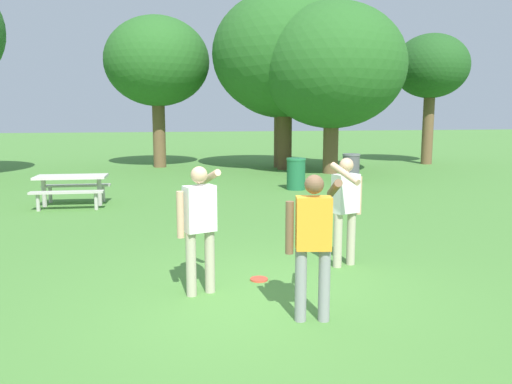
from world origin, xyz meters
TOP-DOWN VIEW (x-y plane):
  - ground_plane at (0.00, 0.00)m, footprint 120.00×120.00m
  - person_thrower at (-0.69, 0.36)m, footprint 0.58×0.79m
  - person_catcher at (1.57, 1.11)m, footprint 0.58×0.79m
  - person_bystander at (0.43, -0.75)m, footprint 0.71×0.65m
  - frisbee at (0.15, 0.72)m, footprint 0.24×0.24m
  - picnic_table_near at (-3.17, 7.27)m, footprint 1.79×1.53m
  - trash_can_beside_table at (3.09, 8.80)m, footprint 0.59×0.59m
  - trash_can_further_along at (5.35, 9.98)m, footprint 0.59×0.59m
  - tree_broad_center at (-0.78, 16.39)m, footprint 4.38×4.38m
  - tree_far_right at (4.24, 14.37)m, footprint 5.87×5.87m
  - tree_slender_mid at (4.30, 15.27)m, footprint 4.76×4.76m
  - tree_back_left at (5.62, 12.67)m, footprint 5.51×5.51m
  - tree_back_right at (11.23, 15.23)m, footprint 3.33×3.33m

SIDE VIEW (x-z plane):
  - ground_plane at x=0.00m, z-range 0.00..0.00m
  - frisbee at x=0.15m, z-range 0.00..0.03m
  - trash_can_beside_table at x=3.09m, z-range 0.00..0.96m
  - trash_can_further_along at x=5.35m, z-range 0.00..0.96m
  - picnic_table_near at x=-3.17m, z-range 0.18..0.95m
  - person_thrower at x=-0.69m, z-range 0.14..1.78m
  - person_catcher at x=1.57m, z-range 0.14..1.78m
  - person_bystander at x=0.43m, z-range 0.14..1.78m
  - tree_back_left at x=5.62m, z-range 0.85..7.26m
  - tree_slender_mid at x=4.30m, z-range 1.03..7.19m
  - tree_back_right at x=11.23m, z-range 1.42..7.23m
  - tree_broad_center at x=-0.78m, z-range 1.26..7.58m
  - tree_far_right at x=4.24m, z-range 1.06..8.19m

